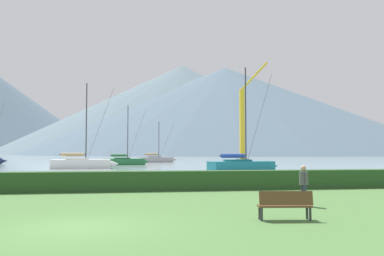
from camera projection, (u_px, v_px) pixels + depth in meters
The scene contains 12 objects.
ground_plane at pixel (79, 228), 12.05m from camera, with size 1000.00×1000.00×0.00m, color #477038.
harbor_water at pixel (123, 157), 147.19m from camera, with size 320.00×246.00×0.00m, color #8C9EA3.
hedge_line at pixel (102, 181), 22.93m from camera, with size 80.00×1.20×1.09m, color #284C23.
sailboat_slip_2 at pixel (242, 165), 44.72m from camera, with size 8.33×3.85×11.37m.
sailboat_slip_3 at pixel (157, 159), 81.82m from camera, with size 7.66×3.13×8.04m.
sailboat_slip_6 at pixel (125, 161), 66.16m from camera, with size 7.46×3.36×9.54m.
sailboat_slip_9 at pixel (82, 163), 52.61m from camera, with size 8.55×3.17×10.95m.
park_bench_under_tree at pixel (285, 204), 13.33m from camera, with size 1.77×0.67×0.95m.
person_standing_walker at pixel (304, 182), 16.86m from camera, with size 0.36×0.57×1.65m.
dock_crane at pixel (243, 130), 76.89m from camera, with size 6.07×2.00×19.07m.
distant_hill_west_ridge at pixel (225, 111), 308.72m from camera, with size 300.73×300.73×64.48m, color #4C6070.
distant_hill_central_peak at pixel (182, 110), 330.90m from camera, with size 282.78×282.78×70.49m, color slate.
Camera 1 is at (1.37, -12.56, 2.23)m, focal length 38.85 mm.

